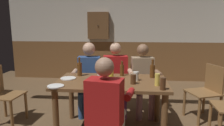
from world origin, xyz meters
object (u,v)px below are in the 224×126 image
person_3 (107,105)px  bottle_3 (111,73)px  person_0 (89,75)px  pint_glass_3 (133,79)px  bottle_0 (152,70)px  pint_glass_1 (163,84)px  pint_glass_2 (136,76)px  plate_0 (68,78)px  pint_glass_4 (157,80)px  bottle_2 (80,69)px  person_1 (116,75)px  wall_dart_cabinet (98,25)px  bottle_1 (122,70)px  pint_glass_0 (100,79)px  chair_empty_near_left (2,93)px  plate_1 (56,86)px  table_candle (134,75)px  dining_table (111,89)px  chair_empty_far_end (207,91)px  person_2 (143,76)px

person_3 → bottle_3: 0.81m
person_0 → pint_glass_3: size_ratio=9.36×
bottle_0 → pint_glass_3: 0.46m
pint_glass_1 → bottle_0: bearing=96.8°
pint_glass_1 → pint_glass_2: pint_glass_1 is taller
plate_0 → pint_glass_4: (1.23, -0.22, 0.07)m
bottle_2 → pint_glass_4: (1.11, -0.43, -0.03)m
person_1 → bottle_2: size_ratio=4.29×
bottle_3 → wall_dart_cabinet: size_ratio=0.30×
bottle_1 → person_1: bearing=108.9°
pint_glass_0 → pint_glass_1: pint_glass_1 is taller
chair_empty_near_left → bottle_3: 1.73m
pint_glass_0 → pint_glass_3: 0.44m
person_0 → bottle_3: bearing=124.6°
chair_empty_near_left → pint_glass_0: (1.57, -0.29, 0.35)m
person_1 → bottle_1: size_ratio=5.39×
bottle_0 → bottle_3: 0.61m
pint_glass_1 → pint_glass_2: bearing=129.1°
person_0 → bottle_3: person_0 is taller
person_3 → pint_glass_0: (-0.15, 0.48, 0.16)m
person_3 → pint_glass_3: bearing=71.5°
plate_1 → pint_glass_4: (1.28, 0.17, 0.07)m
person_1 → wall_dart_cabinet: wall_dart_cabinet is taller
table_candle → bottle_3: (-0.33, -0.10, 0.04)m
dining_table → pint_glass_2: size_ratio=12.11×
dining_table → pint_glass_3: pint_glass_3 is taller
pint_glass_4 → pint_glass_2: bearing=141.4°
bottle_0 → pint_glass_2: bottle_0 is taller
dining_table → bottle_0: 0.66m
plate_1 → bottle_1: bearing=38.9°
plate_0 → wall_dart_cabinet: bearing=89.9°
dining_table → person_0: bearing=124.7°
bottle_2 → pint_glass_3: size_ratio=2.18×
dining_table → chair_empty_near_left: 1.72m
pint_glass_3 → chair_empty_far_end: bearing=29.7°
table_candle → bottle_3: bearing=-164.0°
pint_glass_1 → wall_dart_cabinet: wall_dart_cabinet is taller
table_candle → wall_dart_cabinet: (-0.94, 2.58, 0.70)m
chair_empty_far_end → bottle_2: bottle_2 is taller
bottle_3 → pint_glass_2: (0.35, -0.10, -0.02)m
chair_empty_far_end → wall_dart_cabinet: 3.25m
plate_0 → bottle_2: bearing=59.8°
wall_dart_cabinet → person_1: bearing=-73.6°
table_candle → pint_glass_0: size_ratio=0.54×
chair_empty_near_left → person_2: bearing=107.8°
person_1 → chair_empty_near_left: size_ratio=1.38×
person_1 → plate_1: 1.22m
bottle_3 → pint_glass_3: bearing=-39.6°
plate_0 → plate_1: 0.39m
plate_0 → bottle_3: size_ratio=1.04×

